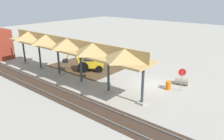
{
  "coord_description": "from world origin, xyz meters",
  "views": [
    {
      "loc": [
        -10.84,
        19.94,
        9.31
      ],
      "look_at": [
        3.53,
        2.47,
        1.6
      ],
      "focal_mm": 35.0,
      "sensor_mm": 36.0,
      "label": 1
    }
  ],
  "objects_px": {
    "backhoe": "(90,61)",
    "traffic_barrel": "(168,85)",
    "concrete_pipe": "(182,80)",
    "stop_sign": "(182,75)"
  },
  "relations": [
    {
      "from": "stop_sign",
      "to": "backhoe",
      "type": "xyz_separation_m",
      "value": [
        11.71,
        1.41,
        -0.47
      ]
    },
    {
      "from": "stop_sign",
      "to": "concrete_pipe",
      "type": "height_order",
      "value": "stop_sign"
    },
    {
      "from": "concrete_pipe",
      "to": "backhoe",
      "type": "bearing_deg",
      "value": 15.7
    },
    {
      "from": "stop_sign",
      "to": "backhoe",
      "type": "relative_size",
      "value": 0.5
    },
    {
      "from": "backhoe",
      "to": "concrete_pipe",
      "type": "relative_size",
      "value": 3.01
    },
    {
      "from": "backhoe",
      "to": "traffic_barrel",
      "type": "height_order",
      "value": "backhoe"
    },
    {
      "from": "stop_sign",
      "to": "traffic_barrel",
      "type": "bearing_deg",
      "value": 23.34
    },
    {
      "from": "concrete_pipe",
      "to": "traffic_barrel",
      "type": "xyz_separation_m",
      "value": [
        0.56,
        2.2,
        -0.04
      ]
    },
    {
      "from": "concrete_pipe",
      "to": "stop_sign",
      "type": "bearing_deg",
      "value": 108.43
    },
    {
      "from": "backhoe",
      "to": "traffic_barrel",
      "type": "distance_m",
      "value": 10.65
    }
  ]
}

